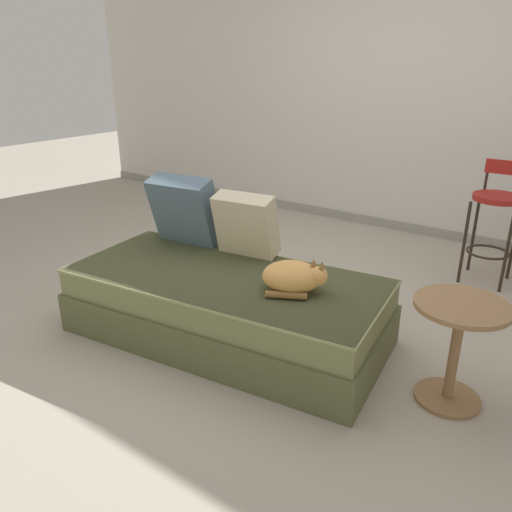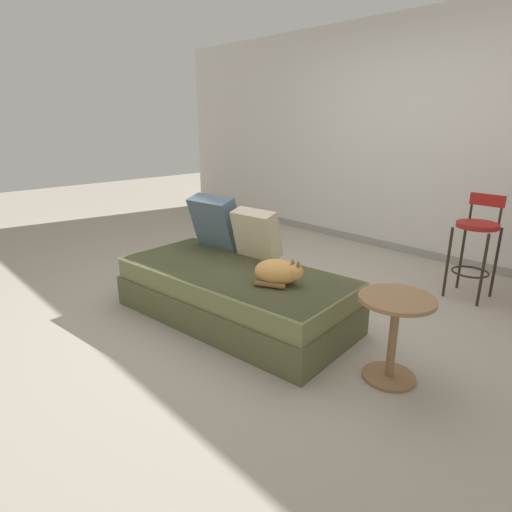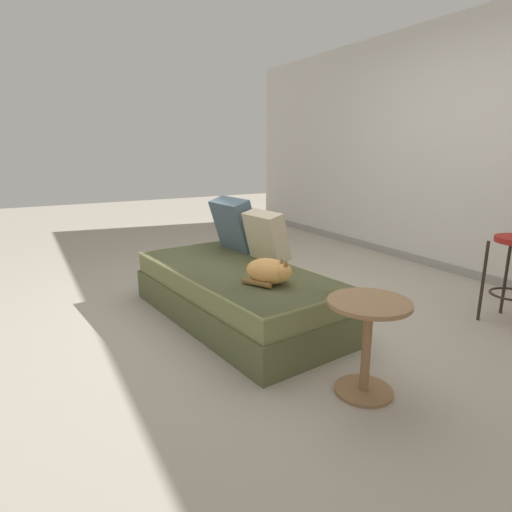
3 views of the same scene
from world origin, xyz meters
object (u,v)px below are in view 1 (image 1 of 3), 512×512
at_px(couch, 226,305).
at_px(side_table, 457,339).
at_px(cat, 294,277).
at_px(throw_pillow_middle, 246,225).
at_px(bar_stool_near_window, 495,213).
at_px(throw_pillow_corner, 185,210).

bearing_deg(couch, side_table, 6.84).
xyz_separation_m(cat, side_table, (0.84, 0.11, -0.15)).
xyz_separation_m(throw_pillow_middle, bar_stool_near_window, (1.18, 1.48, -0.08)).
relative_size(couch, throw_pillow_middle, 4.79).
bearing_deg(couch, throw_pillow_middle, 104.88).
height_order(throw_pillow_corner, throw_pillow_middle, throw_pillow_corner).
bearing_deg(cat, bar_stool_near_window, 69.86).
bearing_deg(throw_pillow_corner, throw_pillow_middle, 6.84).
bearing_deg(side_table, cat, -172.33).
distance_m(couch, throw_pillow_middle, 0.53).
xyz_separation_m(cat, bar_stool_near_window, (0.65, 1.77, 0.04)).
xyz_separation_m(throw_pillow_corner, throw_pillow_middle, (0.47, 0.06, -0.03)).
bearing_deg(couch, bar_stool_near_window, 58.89).
xyz_separation_m(couch, side_table, (1.28, 0.15, 0.14)).
bearing_deg(couch, cat, 5.26).
height_order(throw_pillow_middle, side_table, throw_pillow_middle).
relative_size(throw_pillow_corner, bar_stool_near_window, 0.53).
height_order(throw_pillow_middle, cat, throw_pillow_middle).
bearing_deg(cat, throw_pillow_middle, 151.76).
bearing_deg(throw_pillow_corner, bar_stool_near_window, 43.09).
relative_size(bar_stool_near_window, side_table, 1.68).
bearing_deg(throw_pillow_middle, bar_stool_near_window, 51.54).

